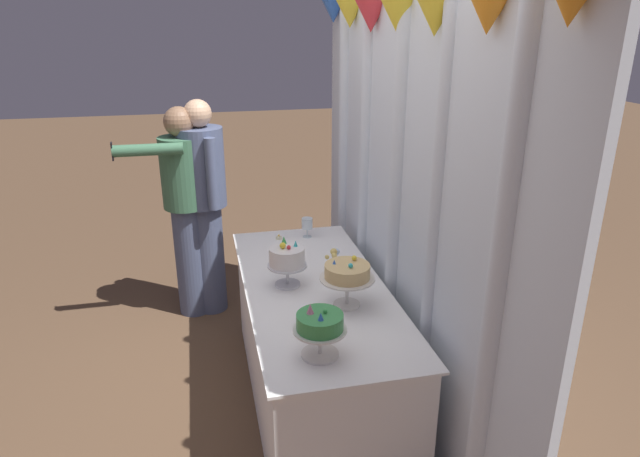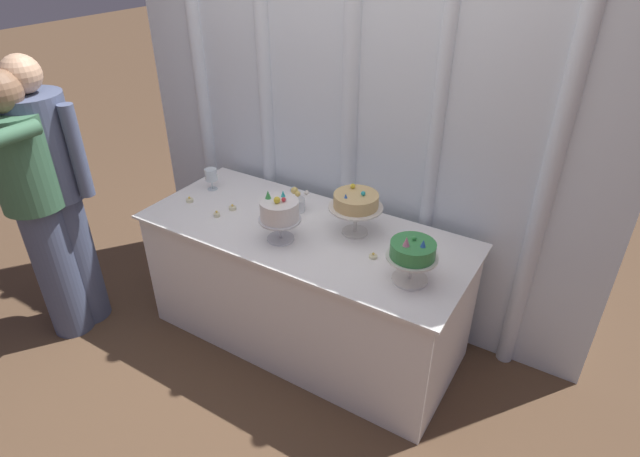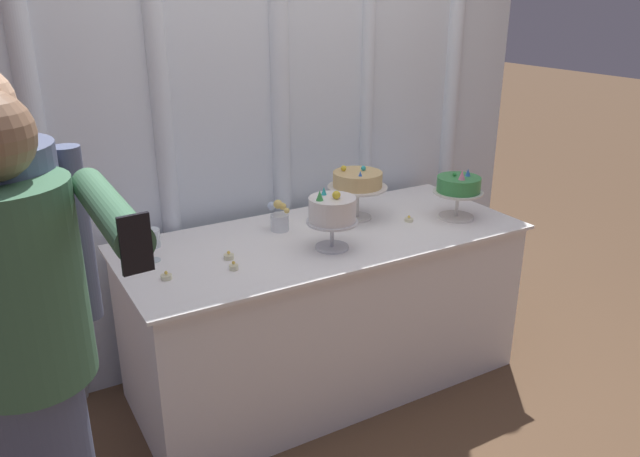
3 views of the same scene
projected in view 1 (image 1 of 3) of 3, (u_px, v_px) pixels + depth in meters
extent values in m
plane|color=brown|center=(300.00, 401.00, 3.51)|extent=(24.00, 24.00, 0.00)
cube|color=silver|center=(400.00, 194.00, 3.16)|extent=(3.12, 0.04, 2.67)
cylinder|color=silver|center=(345.00, 151.00, 4.19)|extent=(0.10, 0.10, 2.67)
cylinder|color=silver|center=(366.00, 169.00, 3.69)|extent=(0.09, 0.09, 2.67)
cylinder|color=silver|center=(397.00, 195.00, 3.14)|extent=(0.10, 0.10, 2.67)
cylinder|color=silver|center=(435.00, 227.00, 2.66)|extent=(0.08, 0.08, 2.67)
cylinder|color=silver|center=(499.00, 280.00, 2.11)|extent=(0.09, 0.09, 2.67)
cone|color=blue|center=(333.00, 10.00, 4.05)|extent=(0.20, 0.20, 0.18)
cone|color=yellow|center=(350.00, 14.00, 3.64)|extent=(0.20, 0.20, 0.18)
cone|color=#DB333D|center=(371.00, 16.00, 3.23)|extent=(0.20, 0.20, 0.18)
cone|color=yellow|center=(398.00, 17.00, 2.81)|extent=(0.20, 0.20, 0.18)
cone|color=yellow|center=(436.00, 15.00, 2.39)|extent=(0.20, 0.20, 0.18)
cone|color=orange|center=(489.00, 8.00, 1.96)|extent=(0.20, 0.20, 0.18)
cube|color=white|center=(315.00, 346.00, 3.39)|extent=(1.87, 0.77, 0.78)
cube|color=white|center=(315.00, 288.00, 3.25)|extent=(1.92, 0.82, 0.01)
cylinder|color=silver|center=(288.00, 284.00, 3.26)|extent=(0.15, 0.15, 0.01)
cylinder|color=silver|center=(287.00, 275.00, 3.24)|extent=(0.02, 0.02, 0.11)
cylinder|color=silver|center=(287.00, 265.00, 3.22)|extent=(0.23, 0.23, 0.01)
cylinder|color=white|center=(287.00, 256.00, 3.20)|extent=(0.21, 0.21, 0.11)
sphere|color=#DB333D|center=(289.00, 247.00, 3.15)|extent=(0.02, 0.02, 0.02)
cone|color=#2DB2B7|center=(296.00, 243.00, 3.19)|extent=(0.03, 0.03, 0.04)
cone|color=green|center=(284.00, 240.00, 3.23)|extent=(0.03, 0.03, 0.05)
sphere|color=yellow|center=(283.00, 246.00, 3.16)|extent=(0.04, 0.04, 0.04)
cylinder|color=silver|center=(347.00, 304.00, 3.03)|extent=(0.15, 0.15, 0.01)
cylinder|color=silver|center=(347.00, 291.00, 3.00)|extent=(0.02, 0.02, 0.15)
cylinder|color=silver|center=(347.00, 278.00, 2.97)|extent=(0.30, 0.30, 0.01)
cylinder|color=#DBB775|center=(347.00, 271.00, 2.96)|extent=(0.25, 0.25, 0.07)
sphere|color=#2DB2B7|center=(351.00, 266.00, 2.91)|extent=(0.03, 0.03, 0.03)
sphere|color=yellow|center=(354.00, 258.00, 3.00)|extent=(0.03, 0.03, 0.03)
cone|color=blue|center=(334.00, 262.00, 2.95)|extent=(0.02, 0.02, 0.03)
cylinder|color=silver|center=(320.00, 354.00, 2.58)|extent=(0.18, 0.18, 0.01)
cylinder|color=silver|center=(320.00, 342.00, 2.55)|extent=(0.02, 0.02, 0.12)
cylinder|color=silver|center=(320.00, 330.00, 2.53)|extent=(0.25, 0.25, 0.01)
cylinder|color=#388E47|center=(320.00, 322.00, 2.52)|extent=(0.22, 0.22, 0.07)
cone|color=blue|center=(321.00, 316.00, 2.45)|extent=(0.03, 0.03, 0.04)
sphere|color=green|center=(326.00, 311.00, 2.51)|extent=(0.02, 0.02, 0.02)
cone|color=pink|center=(310.00, 309.00, 2.51)|extent=(0.03, 0.03, 0.05)
cylinder|color=silver|center=(307.00, 237.00, 3.98)|extent=(0.06, 0.06, 0.00)
cylinder|color=silver|center=(307.00, 232.00, 3.97)|extent=(0.01, 0.01, 0.06)
cylinder|color=silver|center=(307.00, 223.00, 3.95)|extent=(0.08, 0.08, 0.08)
cylinder|color=silver|center=(336.00, 267.00, 3.40)|extent=(0.09, 0.09, 0.08)
sphere|color=#E5C666|center=(327.00, 257.00, 3.36)|extent=(0.03, 0.03, 0.03)
sphere|color=#E5C666|center=(334.00, 255.00, 3.36)|extent=(0.03, 0.03, 0.03)
sphere|color=#E5C666|center=(334.00, 252.00, 3.38)|extent=(0.04, 0.04, 0.04)
sphere|color=silver|center=(337.00, 252.00, 3.41)|extent=(0.04, 0.04, 0.04)
sphere|color=white|center=(345.00, 258.00, 3.36)|extent=(0.03, 0.03, 0.03)
cylinder|color=beige|center=(279.00, 238.00, 3.94)|extent=(0.05, 0.05, 0.02)
sphere|color=#F9CC4C|center=(279.00, 235.00, 3.94)|extent=(0.01, 0.01, 0.01)
cylinder|color=beige|center=(277.00, 253.00, 3.69)|extent=(0.04, 0.04, 0.02)
sphere|color=#F9CC4C|center=(277.00, 250.00, 3.68)|extent=(0.01, 0.01, 0.01)
cylinder|color=beige|center=(295.00, 253.00, 3.69)|extent=(0.05, 0.05, 0.02)
sphere|color=#F9CC4C|center=(295.00, 250.00, 3.68)|extent=(0.01, 0.01, 0.01)
cylinder|color=beige|center=(325.00, 326.00, 2.81)|extent=(0.04, 0.04, 0.01)
sphere|color=#F9CC4C|center=(325.00, 323.00, 2.81)|extent=(0.01, 0.01, 0.01)
cylinder|color=#4C5675|center=(209.00, 258.00, 4.49)|extent=(0.32, 0.32, 0.91)
cylinder|color=#4C5675|center=(202.00, 167.00, 4.22)|extent=(0.44, 0.44, 0.61)
sphere|color=tan|center=(197.00, 113.00, 4.07)|extent=(0.21, 0.21, 0.21)
cube|color=maroon|center=(180.00, 165.00, 4.18)|extent=(0.04, 0.02, 0.39)
cylinder|color=#4C5675|center=(192.00, 162.00, 4.40)|extent=(0.08, 0.08, 0.54)
cylinder|color=#4C5675|center=(212.00, 174.00, 4.05)|extent=(0.08, 0.08, 0.54)
cylinder|color=#4C5675|center=(191.00, 260.00, 4.45)|extent=(0.27, 0.27, 0.91)
cylinder|color=#3D6B4C|center=(183.00, 173.00, 4.19)|extent=(0.37, 0.37, 0.54)
sphere|color=#846047|center=(179.00, 122.00, 4.05)|extent=(0.22, 0.22, 0.22)
cube|color=#664C84|center=(162.00, 170.00, 4.15)|extent=(0.04, 0.01, 0.35)
cylinder|color=#3D6B4C|center=(181.00, 167.00, 4.38)|extent=(0.08, 0.08, 0.48)
cylinder|color=#3D6B4C|center=(148.00, 150.00, 3.87)|extent=(0.08, 0.48, 0.08)
cube|color=black|center=(112.00, 151.00, 3.82)|extent=(0.06, 0.02, 0.12)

